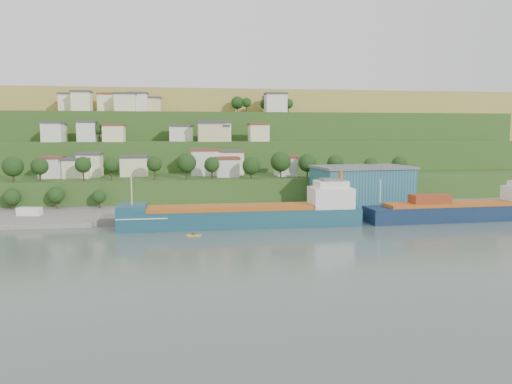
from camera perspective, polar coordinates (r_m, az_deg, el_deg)
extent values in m
plane|color=#4B5B55|center=(128.55, -3.66, -4.72)|extent=(500.00, 500.00, 0.00)
cube|color=slate|center=(158.64, 2.68, -2.51)|extent=(220.00, 26.00, 4.00)
cube|color=slate|center=(156.14, -24.99, -3.30)|extent=(40.00, 18.00, 2.40)
cube|color=#284719|center=(183.63, -5.17, -1.26)|extent=(260.00, 32.00, 20.00)
cube|color=#284719|center=(213.33, -5.66, -0.14)|extent=(280.00, 32.00, 44.00)
cube|color=#284719|center=(243.11, -6.02, 0.70)|extent=(300.00, 32.00, 70.00)
cube|color=olive|center=(316.74, -6.63, 2.10)|extent=(360.00, 120.00, 96.00)
cube|color=silver|center=(187.31, -22.30, 2.52)|extent=(7.91, 7.09, 6.65)
cube|color=brown|center=(187.10, -22.35, 3.67)|extent=(8.51, 7.69, 0.90)
cube|color=silver|center=(189.25, -20.93, 2.53)|extent=(8.08, 8.89, 6.06)
cube|color=#3F3F44|center=(189.05, -20.98, 3.58)|extent=(8.68, 9.49, 0.90)
cube|color=beige|center=(184.74, -19.73, 2.50)|extent=(8.78, 8.22, 6.15)
cube|color=#3F3F44|center=(184.54, -19.78, 3.59)|extent=(9.38, 8.82, 0.90)
cube|color=beige|center=(187.31, -18.44, 2.85)|extent=(7.89, 8.63, 7.79)
cube|color=#3F3F44|center=(187.09, -18.49, 4.18)|extent=(8.49, 9.23, 0.90)
cube|color=beige|center=(185.72, -13.75, 2.80)|extent=(9.32, 7.63, 6.64)
cube|color=#3F3F44|center=(185.51, -13.79, 3.96)|extent=(9.92, 8.23, 0.90)
cube|color=silver|center=(184.77, -5.88, 3.30)|extent=(9.87, 7.57, 8.97)
cube|color=brown|center=(184.54, -5.90, 4.82)|extent=(10.47, 8.17, 0.90)
cube|color=silver|center=(179.19, -3.30, 2.77)|extent=(7.85, 8.82, 6.19)
cube|color=brown|center=(178.98, -3.31, 3.90)|extent=(8.45, 9.42, 0.90)
cube|color=beige|center=(187.89, -3.26, 3.30)|extent=(8.90, 7.90, 8.43)
cube|color=#3F3F44|center=(187.67, -3.27, 4.72)|extent=(9.50, 8.50, 0.90)
cube|color=silver|center=(187.99, -2.66, 3.28)|extent=(7.58, 7.40, 8.29)
cube|color=brown|center=(187.77, -2.67, 4.68)|extent=(8.18, 8.00, 0.90)
cube|color=silver|center=(182.46, 3.41, 2.89)|extent=(7.22, 8.90, 6.54)
cube|color=brown|center=(182.24, 3.42, 4.06)|extent=(7.82, 9.50, 0.90)
cube|color=beige|center=(221.59, -22.00, 6.24)|extent=(8.10, 7.37, 6.78)
cube|color=#3F3F44|center=(221.62, -22.05, 7.23)|extent=(8.70, 7.97, 0.90)
cube|color=silver|center=(212.85, -22.20, 6.27)|extent=(7.53, 7.42, 7.13)
cube|color=#3F3F44|center=(212.89, -22.25, 7.35)|extent=(8.13, 8.02, 0.90)
cube|color=silver|center=(213.82, -18.71, 6.47)|extent=(7.21, 7.47, 7.54)
cube|color=#3F3F44|center=(213.86, -18.76, 7.60)|extent=(7.81, 8.07, 0.90)
cube|color=beige|center=(211.24, -15.91, 6.41)|extent=(8.29, 8.22, 6.33)
cube|color=brown|center=(211.26, -15.95, 7.39)|extent=(8.89, 8.82, 0.90)
cube|color=silver|center=(215.91, -8.56, 6.56)|extent=(9.74, 7.10, 6.10)
cube|color=#3F3F44|center=(215.93, -8.58, 7.49)|extent=(10.34, 7.70, 0.90)
cube|color=beige|center=(207.43, -5.34, 6.83)|extent=(9.39, 7.26, 7.77)
cube|color=#3F3F44|center=(207.48, -5.35, 8.03)|extent=(9.99, 7.86, 0.90)
cube|color=#D2C688|center=(207.22, -5.28, 6.76)|extent=(9.68, 7.52, 7.28)
cube|color=#3F3F44|center=(207.26, -5.30, 7.89)|extent=(10.28, 8.12, 0.90)
cube|color=#D2C688|center=(208.46, -4.55, 6.60)|extent=(9.86, 7.76, 6.02)
cube|color=#3F3F44|center=(208.48, -4.56, 7.55)|extent=(10.46, 8.36, 0.90)
cube|color=silver|center=(208.80, -4.30, 6.79)|extent=(9.72, 7.45, 7.43)
cube|color=#3F3F44|center=(208.84, -4.31, 7.93)|extent=(10.32, 8.05, 0.90)
cube|color=beige|center=(212.56, 0.28, 6.73)|extent=(7.99, 8.65, 6.83)
cube|color=brown|center=(212.59, 0.28, 7.77)|extent=(8.59, 9.25, 0.90)
cube|color=beige|center=(250.20, -20.43, 9.43)|extent=(9.59, 7.51, 8.00)
cube|color=#3F3F44|center=(250.48, -20.48, 10.45)|extent=(10.19, 8.11, 0.90)
cube|color=beige|center=(241.00, -19.29, 9.65)|extent=(8.13, 7.39, 8.46)
cube|color=#3F3F44|center=(241.31, -19.33, 10.76)|extent=(8.73, 7.99, 0.90)
cube|color=beige|center=(247.76, -16.69, 9.62)|extent=(7.73, 7.63, 8.17)
cube|color=brown|center=(248.05, -16.73, 10.66)|extent=(8.33, 8.23, 0.90)
cube|color=beige|center=(237.69, -14.69, 9.76)|extent=(9.28, 8.65, 7.72)
cube|color=#3F3F44|center=(237.97, -14.72, 10.80)|extent=(9.88, 9.25, 0.90)
cube|color=silver|center=(243.42, -13.28, 9.81)|extent=(8.50, 8.47, 8.43)
cube|color=#3F3F44|center=(243.72, -13.31, 10.90)|extent=(9.10, 9.07, 0.90)
cube|color=#D2C688|center=(246.73, -11.65, 9.61)|extent=(7.03, 8.22, 6.71)
cube|color=#3F3F44|center=(246.95, -11.67, 10.49)|extent=(7.63, 8.82, 0.90)
cube|color=silver|center=(241.27, 2.26, 10.03)|extent=(9.89, 7.49, 8.60)
cube|color=#3F3F44|center=(241.59, 2.27, 11.15)|extent=(10.49, 8.09, 0.90)
cube|color=beige|center=(251.15, 1.99, 9.82)|extent=(9.47, 8.44, 7.85)
cube|color=#3F3F44|center=(251.42, 2.00, 10.81)|extent=(10.07, 9.04, 0.90)
cylinder|color=#382619|center=(176.56, -25.97, 1.55)|extent=(0.50, 0.50, 3.20)
sphere|color=black|center=(176.32, -26.03, 2.64)|extent=(6.49, 6.49, 6.49)
cylinder|color=#382619|center=(175.92, -23.44, 1.69)|extent=(0.50, 0.50, 3.38)
sphere|color=black|center=(175.70, -23.49, 2.72)|extent=(5.49, 5.49, 5.49)
cylinder|color=#382619|center=(172.63, -19.12, 1.85)|extent=(0.50, 0.50, 3.77)
sphere|color=black|center=(172.40, -19.16, 2.95)|extent=(5.27, 5.27, 5.27)
cylinder|color=#382619|center=(173.07, -16.21, 1.93)|extent=(0.50, 0.50, 3.58)
sphere|color=black|center=(172.85, -16.24, 2.98)|extent=(5.01, 5.01, 5.01)
cylinder|color=#382619|center=(171.11, -11.51, 2.06)|extent=(0.50, 0.50, 3.86)
sphere|color=black|center=(170.88, -11.53, 3.18)|extent=(5.15, 5.15, 5.15)
cylinder|color=#382619|center=(170.23, -7.92, 2.09)|extent=(0.50, 0.50, 3.73)
sphere|color=black|center=(169.97, -7.94, 3.32)|extent=(6.56, 6.56, 6.56)
cylinder|color=#382619|center=(171.28, -5.05, 2.09)|extent=(0.50, 0.50, 3.37)
sphere|color=black|center=(171.05, -5.06, 3.14)|extent=(5.22, 5.22, 5.22)
cylinder|color=#382619|center=(169.87, -0.55, 1.98)|extent=(0.50, 0.50, 2.77)
sphere|color=black|center=(169.64, -0.55, 3.01)|extent=(6.11, 6.11, 6.11)
cylinder|color=#382619|center=(174.39, 2.83, 2.25)|extent=(0.50, 0.50, 3.70)
sphere|color=black|center=(174.13, 2.83, 3.50)|extent=(7.07, 7.07, 7.07)
cylinder|color=#382619|center=(175.98, 5.88, 2.21)|extent=(0.50, 0.50, 3.38)
sphere|color=black|center=(175.74, 5.89, 3.33)|extent=(6.35, 6.35, 6.35)
cylinder|color=#382619|center=(179.90, 9.03, 2.26)|extent=(0.50, 0.50, 3.38)
sphere|color=black|center=(179.67, 9.05, 3.30)|extent=(5.78, 5.78, 5.78)
cylinder|color=#382619|center=(180.68, 12.93, 2.16)|extent=(0.50, 0.50, 3.20)
sphere|color=black|center=(180.48, 12.96, 3.09)|extent=(4.83, 4.83, 4.83)
cylinder|color=#382619|center=(188.00, 16.04, 2.17)|extent=(0.50, 0.50, 2.70)
sphere|color=black|center=(187.80, 16.07, 3.06)|extent=(5.73, 5.73, 5.73)
cylinder|color=#382619|center=(214.51, -5.58, 6.26)|extent=(0.50, 0.50, 3.54)
sphere|color=black|center=(214.50, -5.59, 7.08)|extent=(4.67, 4.67, 4.67)
cylinder|color=#382619|center=(251.66, 3.70, 9.32)|extent=(0.50, 0.50, 3.60)
sphere|color=black|center=(251.82, 3.71, 10.04)|extent=(4.94, 4.94, 4.94)
cylinder|color=#382619|center=(211.41, -17.48, 6.04)|extent=(0.50, 0.50, 4.01)
sphere|color=black|center=(211.42, -17.52, 6.92)|extent=(4.57, 4.57, 4.57)
cylinder|color=#382619|center=(250.86, -2.14, 9.35)|extent=(0.50, 0.50, 3.71)
sphere|color=black|center=(251.04, -2.15, 10.16)|extent=(6.28, 6.28, 6.28)
cylinder|color=#382619|center=(211.70, -3.40, 6.17)|extent=(0.50, 0.50, 2.77)
sphere|color=black|center=(211.69, -3.41, 6.91)|extent=(4.93, 4.93, 4.93)
cylinder|color=#382619|center=(248.73, 1.15, 9.32)|extent=(0.50, 0.50, 3.25)
sphere|color=black|center=(248.90, 1.15, 10.06)|extent=(5.79, 5.79, 5.79)
cylinder|color=#382619|center=(240.88, -1.10, 9.46)|extent=(0.50, 0.50, 3.70)
sphere|color=black|center=(241.04, -1.10, 10.20)|extent=(4.61, 4.61, 4.61)
cube|color=#153A4F|center=(137.59, -1.71, -3.34)|extent=(65.98, 10.39, 6.60)
cube|color=#AD5217|center=(136.76, -2.50, -1.77)|extent=(49.01, 8.50, 1.13)
cube|color=#153A4F|center=(136.58, -13.99, -1.82)|extent=(7.54, 10.37, 1.89)
cube|color=silver|center=(141.93, 8.53, -0.60)|extent=(11.31, 9.43, 5.66)
cube|color=silver|center=(141.50, 8.56, 0.91)|extent=(8.49, 7.54, 1.89)
cube|color=#595B5E|center=(141.38, 8.57, 1.40)|extent=(5.66, 5.66, 0.57)
cylinder|color=#AD5217|center=(142.14, 9.67, 1.87)|extent=(1.13, 1.13, 2.83)
cylinder|color=silver|center=(135.97, -14.04, 0.15)|extent=(0.34, 0.34, 7.54)
cube|color=silver|center=(136.66, -12.78, -2.66)|extent=(13.20, 10.65, 0.24)
cube|color=#0D1D3B|center=(158.99, 22.22, -2.54)|extent=(57.48, 11.61, 6.29)
cube|color=#AD5217|center=(157.51, 21.68, -1.27)|extent=(42.18, 9.34, 0.95)
cylinder|color=silver|center=(146.82, 14.02, 0.11)|extent=(0.32, 0.32, 6.67)
cube|color=maroon|center=(153.60, 19.25, -0.71)|extent=(11.60, 5.18, 2.48)
cube|color=navy|center=(168.18, 11.97, 0.63)|extent=(31.63, 20.88, 12.00)
cube|color=#595B5E|center=(167.63, 12.03, 2.80)|extent=(32.73, 21.98, 0.80)
cube|color=white|center=(157.54, -24.47, -2.17)|extent=(7.07, 4.21, 3.09)
cube|color=silver|center=(151.04, -21.30, -2.84)|extent=(3.93, 1.81, 0.76)
cube|color=orange|center=(126.53, -7.22, -4.89)|extent=(3.29, 1.65, 0.25)
sphere|color=#3F3F44|center=(126.45, -7.23, -4.70)|extent=(0.58, 0.58, 0.58)
cube|color=gold|center=(125.79, -7.09, -4.95)|extent=(3.67, 1.02, 0.27)
sphere|color=#3F3F44|center=(125.70, -7.09, -4.75)|extent=(0.63, 0.63, 0.63)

